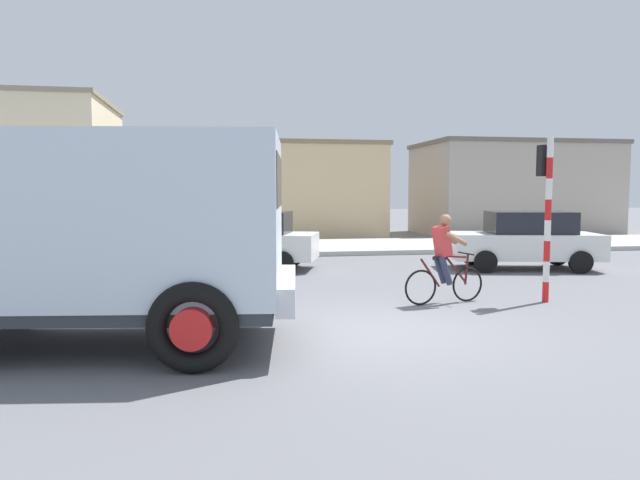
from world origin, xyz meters
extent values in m
plane|color=slate|center=(0.00, 0.00, 0.00)|extent=(120.00, 120.00, 0.00)
cube|color=#ADADA8|center=(0.00, 12.58, 0.08)|extent=(80.00, 5.00, 0.16)
cube|color=silver|center=(-4.34, -0.33, 1.80)|extent=(5.48, 3.16, 2.20)
cube|color=#2D3338|center=(-4.34, -0.33, 0.62)|extent=(5.37, 3.10, 0.16)
cube|color=silver|center=(-1.66, -0.68, 0.80)|extent=(0.55, 2.39, 0.36)
cube|color=black|center=(-1.81, -0.66, 2.30)|extent=(0.40, 2.12, 0.70)
torus|color=black|center=(-2.57, 0.73, 0.55)|extent=(1.12, 0.38, 1.10)
cylinder|color=red|center=(-2.57, 0.73, 0.55)|extent=(0.53, 0.36, 0.50)
torus|color=black|center=(-2.91, -1.81, 0.55)|extent=(1.12, 0.38, 1.10)
cylinder|color=red|center=(-2.91, -1.81, 0.55)|extent=(0.53, 0.36, 0.50)
torus|color=black|center=(-5.77, 1.16, 0.55)|extent=(1.12, 0.38, 1.10)
cylinder|color=red|center=(-5.77, 1.16, 0.55)|extent=(0.53, 0.36, 0.50)
torus|color=black|center=(2.19, 1.87, 0.34)|extent=(0.68, 0.17, 0.68)
torus|color=black|center=(1.16, 1.67, 0.34)|extent=(0.68, 0.17, 0.68)
cylinder|color=#591E1E|center=(1.85, 1.80, 0.91)|extent=(0.60, 0.16, 0.09)
cylinder|color=#591E1E|center=(1.91, 1.82, 0.66)|extent=(0.51, 0.14, 0.57)
cylinder|color=#591E1E|center=(1.36, 1.71, 0.61)|extent=(0.44, 0.13, 0.57)
cylinder|color=#591E1E|center=(2.17, 1.87, 0.64)|extent=(0.10, 0.06, 0.59)
cylinder|color=black|center=(2.14, 1.86, 0.95)|extent=(0.12, 0.50, 0.03)
cube|color=black|center=(1.56, 1.75, 0.88)|extent=(0.26, 0.16, 0.06)
cube|color=#D13838|center=(1.61, 1.76, 1.21)|extent=(0.35, 0.37, 0.59)
sphere|color=#9E7051|center=(1.68, 1.77, 1.61)|extent=(0.22, 0.22, 0.22)
cylinder|color=#2D334C|center=(1.62, 1.86, 0.65)|extent=(0.32, 0.18, 0.57)
cylinder|color=#9E7051|center=(1.77, 1.95, 1.26)|extent=(0.50, 0.18, 0.29)
cylinder|color=#2D334C|center=(1.66, 1.67, 0.65)|extent=(0.32, 0.18, 0.57)
cylinder|color=#9E7051|center=(1.83, 1.64, 1.26)|extent=(0.50, 0.18, 0.29)
cylinder|color=red|center=(3.67, 1.56, 0.20)|extent=(0.12, 0.12, 0.40)
cylinder|color=white|center=(3.67, 1.56, 0.60)|extent=(0.12, 0.12, 0.40)
cylinder|color=red|center=(3.67, 1.56, 1.00)|extent=(0.12, 0.12, 0.40)
cylinder|color=white|center=(3.67, 1.56, 1.40)|extent=(0.12, 0.12, 0.40)
cylinder|color=red|center=(3.67, 1.56, 1.80)|extent=(0.12, 0.12, 0.40)
cylinder|color=white|center=(3.67, 1.56, 2.20)|extent=(0.12, 0.12, 0.40)
cylinder|color=red|center=(3.67, 1.56, 2.60)|extent=(0.12, 0.12, 0.40)
cylinder|color=white|center=(3.67, 1.56, 3.00)|extent=(0.12, 0.12, 0.40)
cube|color=black|center=(3.67, 1.74, 2.75)|extent=(0.24, 0.20, 0.60)
sphere|color=red|center=(3.67, 1.86, 2.75)|extent=(0.14, 0.14, 0.14)
cube|color=white|center=(-1.91, 7.45, 0.65)|extent=(4.32, 2.79, 0.70)
cube|color=black|center=(-1.77, 7.40, 1.30)|extent=(2.53, 2.02, 0.60)
cylinder|color=black|center=(-3.34, 7.00, 0.30)|extent=(0.63, 0.35, 0.60)
cylinder|color=black|center=(-2.85, 8.62, 0.30)|extent=(0.63, 0.35, 0.60)
cylinder|color=black|center=(-0.97, 6.27, 0.30)|extent=(0.63, 0.35, 0.60)
cylinder|color=black|center=(-0.48, 7.90, 0.30)|extent=(0.63, 0.35, 0.60)
cube|color=white|center=(5.74, 6.11, 0.65)|extent=(4.27, 2.51, 0.70)
cube|color=black|center=(5.88, 6.08, 1.30)|extent=(2.46, 1.88, 0.60)
cylinder|color=black|center=(4.34, 5.54, 0.30)|extent=(0.62, 0.30, 0.60)
cylinder|color=black|center=(4.71, 7.20, 0.30)|extent=(0.62, 0.30, 0.60)
cylinder|color=black|center=(6.77, 5.01, 0.30)|extent=(0.62, 0.30, 0.60)
cylinder|color=black|center=(7.13, 6.67, 0.30)|extent=(0.62, 0.30, 0.60)
cube|color=white|center=(-7.83, 7.98, 0.65)|extent=(4.15, 2.10, 0.70)
cube|color=black|center=(-7.68, 8.00, 1.30)|extent=(2.34, 1.66, 0.60)
cylinder|color=black|center=(-6.51, 7.26, 0.30)|extent=(0.62, 0.24, 0.60)
cylinder|color=black|center=(-6.68, 8.95, 0.30)|extent=(0.62, 0.24, 0.60)
cube|color=#D1B284|center=(-0.08, 19.21, 2.12)|extent=(10.28, 5.19, 4.25)
cube|color=#7D6B4F|center=(-0.08, 19.21, 4.35)|extent=(10.49, 5.29, 0.20)
cube|color=#9E9389|center=(12.08, 18.73, 2.20)|extent=(9.05, 5.64, 4.40)
cube|color=#5E5852|center=(12.08, 18.73, 4.50)|extent=(9.23, 5.75, 0.20)
camera|label=1|loc=(-2.58, -8.68, 2.16)|focal=32.52mm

